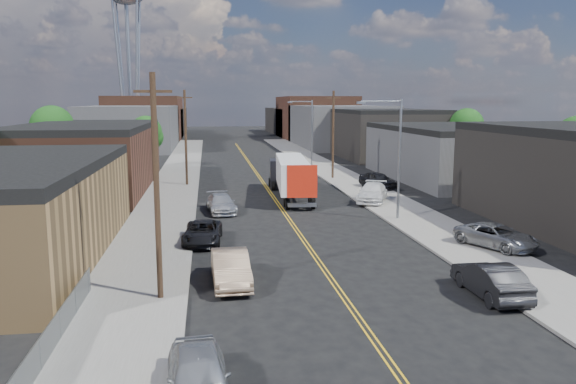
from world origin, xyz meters
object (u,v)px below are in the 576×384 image
object	(u,v)px
car_left_d	(221,203)
car_right_lot_a	(496,236)
semi_truck	(289,174)
car_left_a	(198,376)
car_left_b	(231,268)
car_right_lot_b	(372,192)
car_right_lot_c	(378,180)
car_right_oncoming	(490,279)
car_left_c	(203,233)

from	to	relation	value
car_left_d	car_right_lot_a	size ratio (longest dim) A/B	1.00
semi_truck	car_left_a	xyz separation A→B (m)	(-7.90, -35.37, -1.37)
semi_truck	car_left_a	distance (m)	36.27
car_left_a	car_left_b	size ratio (longest dim) A/B	0.91
car_left_d	car_right_lot_b	world-z (taller)	car_right_lot_b
semi_truck	car_right_lot_c	distance (m)	10.09
car_right_lot_b	car_right_lot_c	world-z (taller)	car_right_lot_c
car_right_lot_b	semi_truck	bearing A→B (deg)	171.39
car_right_oncoming	semi_truck	bearing A→B (deg)	-79.72
car_right_lot_b	car_left_a	bearing A→B (deg)	-91.18
car_left_a	car_right_lot_a	xyz separation A→B (m)	(17.40, 14.83, 0.08)
car_right_oncoming	car_right_lot_c	world-z (taller)	car_right_lot_c
semi_truck	car_left_d	world-z (taller)	semi_truck
car_left_d	car_right_lot_b	xyz separation A→B (m)	(13.20, 2.31, 0.21)
car_left_b	car_right_lot_a	size ratio (longest dim) A/B	0.98
car_left_d	car_right_lot_a	bearing A→B (deg)	-47.64
car_left_c	car_right_lot_a	world-z (taller)	car_right_lot_a
car_left_a	car_right_lot_c	bearing A→B (deg)	61.52
semi_truck	car_left_a	world-z (taller)	semi_truck
car_right_lot_a	car_right_lot_b	world-z (taller)	car_right_lot_b
car_left_c	car_left_d	bearing A→B (deg)	85.90
car_right_lot_b	car_right_lot_c	distance (m)	7.97
car_left_a	car_left_d	world-z (taller)	car_left_a
car_right_oncoming	car_right_lot_c	distance (m)	31.63
car_left_d	semi_truck	bearing A→B (deg)	38.84
car_left_b	car_right_lot_c	distance (m)	32.20
car_right_lot_a	car_left_b	bearing A→B (deg)	169.38
car_left_c	car_right_lot_b	world-z (taller)	car_right_lot_b
car_right_lot_a	semi_truck	bearing A→B (deg)	89.41
car_right_oncoming	car_right_lot_a	xyz separation A→B (m)	(4.40, 7.61, 0.05)
car_left_c	car_right_lot_c	world-z (taller)	car_right_lot_c
car_left_a	car_right_lot_c	world-z (taller)	car_right_lot_c
car_right_lot_b	car_right_lot_c	xyz separation A→B (m)	(2.80, 7.46, 0.02)
car_left_c	car_left_a	bearing A→B (deg)	-86.01
car_left_a	car_right_lot_b	world-z (taller)	car_right_lot_b
car_left_a	car_right_lot_c	distance (m)	42.30
car_left_c	car_right_lot_b	xyz separation A→B (m)	(14.60, 12.16, 0.25)
semi_truck	car_left_c	distance (m)	18.30
semi_truck	car_right_lot_c	world-z (taller)	semi_truck
car_left_d	car_right_oncoming	size ratio (longest dim) A/B	1.03
semi_truck	car_left_a	bearing A→B (deg)	-97.67
car_right_lot_b	car_right_lot_a	bearing A→B (deg)	-56.25
semi_truck	car_right_lot_b	bearing A→B (deg)	-27.67
car_right_lot_a	car_right_oncoming	bearing A→B (deg)	-145.46
car_right_oncoming	car_left_c	bearing A→B (deg)	-41.98
car_left_a	car_left_b	bearing A→B (deg)	78.29
car_left_b	car_right_oncoming	bearing A→B (deg)	-18.31
car_right_lot_b	car_left_c	bearing A→B (deg)	-116.23
car_left_c	car_left_d	xyz separation A→B (m)	(1.40, 9.85, 0.04)
car_left_c	car_left_d	distance (m)	9.95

